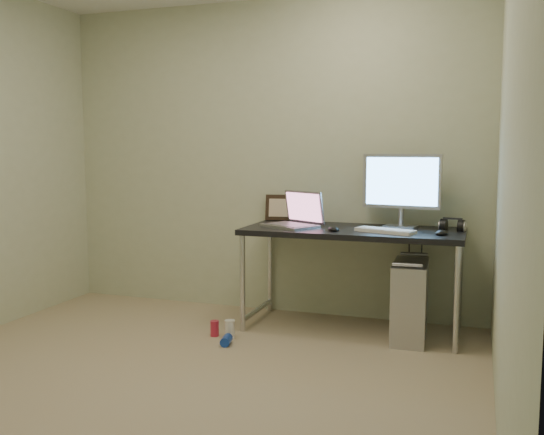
# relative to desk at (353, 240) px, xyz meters

# --- Properties ---
(floor) EXTENTS (3.50, 3.50, 0.00)m
(floor) POSITION_rel_desk_xyz_m (-0.78, -1.41, -0.67)
(floor) COLOR tan
(floor) RESTS_ON ground
(wall_back) EXTENTS (3.50, 0.02, 2.50)m
(wall_back) POSITION_rel_desk_xyz_m (-0.78, 0.34, 0.58)
(wall_back) COLOR beige
(wall_back) RESTS_ON ground
(wall_right) EXTENTS (0.02, 3.50, 2.50)m
(wall_right) POSITION_rel_desk_xyz_m (0.97, -1.41, 0.58)
(wall_right) COLOR beige
(wall_right) RESTS_ON ground
(desk) EXTENTS (1.57, 0.68, 0.75)m
(desk) POSITION_rel_desk_xyz_m (0.00, 0.00, 0.00)
(desk) COLOR black
(desk) RESTS_ON ground
(tower_computer) EXTENTS (0.25, 0.53, 0.58)m
(tower_computer) POSITION_rel_desk_xyz_m (0.43, -0.09, -0.40)
(tower_computer) COLOR #ABABB0
(tower_computer) RESTS_ON ground
(cable_a) EXTENTS (0.01, 0.16, 0.69)m
(cable_a) POSITION_rel_desk_xyz_m (0.38, 0.29, -0.27)
(cable_a) COLOR black
(cable_a) RESTS_ON ground
(cable_b) EXTENTS (0.02, 0.11, 0.71)m
(cable_b) POSITION_rel_desk_xyz_m (0.47, 0.27, -0.29)
(cable_b) COLOR black
(cable_b) RESTS_ON ground
(can_red) EXTENTS (0.07, 0.07, 0.11)m
(can_red) POSITION_rel_desk_xyz_m (-0.89, -0.48, -0.61)
(can_red) COLOR #C22543
(can_red) RESTS_ON ground
(can_white) EXTENTS (0.09, 0.09, 0.13)m
(can_white) POSITION_rel_desk_xyz_m (-0.76, -0.49, -0.60)
(can_white) COLOR white
(can_white) RESTS_ON ground
(can_blue) EXTENTS (0.09, 0.13, 0.06)m
(can_blue) POSITION_rel_desk_xyz_m (-0.73, -0.63, -0.64)
(can_blue) COLOR #1840B8
(can_blue) RESTS_ON ground
(laptop) EXTENTS (0.48, 0.45, 0.26)m
(laptop) POSITION_rel_desk_xyz_m (-0.43, -0.02, 0.14)
(laptop) COLOR #B6B5BD
(laptop) RESTS_ON desk
(monitor) EXTENTS (0.57, 0.20, 0.54)m
(monitor) POSITION_rel_desk_xyz_m (0.32, 0.16, 0.40)
(monitor) COLOR #B6B5BD
(monitor) RESTS_ON desk
(keyboard) EXTENTS (0.43, 0.26, 0.02)m
(keyboard) POSITION_rel_desk_xyz_m (0.25, -0.13, 0.09)
(keyboard) COLOR white
(keyboard) RESTS_ON desk
(mouse_right) EXTENTS (0.11, 0.14, 0.04)m
(mouse_right) POSITION_rel_desk_xyz_m (0.63, -0.13, 0.10)
(mouse_right) COLOR black
(mouse_right) RESTS_ON desk
(mouse_left) EXTENTS (0.11, 0.14, 0.04)m
(mouse_left) POSITION_rel_desk_xyz_m (-0.11, -0.16, 0.10)
(mouse_left) COLOR black
(mouse_left) RESTS_ON desk
(headphones) EXTENTS (0.18, 0.11, 0.11)m
(headphones) POSITION_rel_desk_xyz_m (0.69, 0.13, 0.11)
(headphones) COLOR black
(headphones) RESTS_ON desk
(picture_frame) EXTENTS (0.27, 0.12, 0.21)m
(picture_frame) POSITION_rel_desk_xyz_m (-0.65, 0.32, 0.18)
(picture_frame) COLOR black
(picture_frame) RESTS_ON desk
(webcam) EXTENTS (0.05, 0.04, 0.13)m
(webcam) POSITION_rel_desk_xyz_m (-0.40, 0.26, 0.18)
(webcam) COLOR silver
(webcam) RESTS_ON desk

